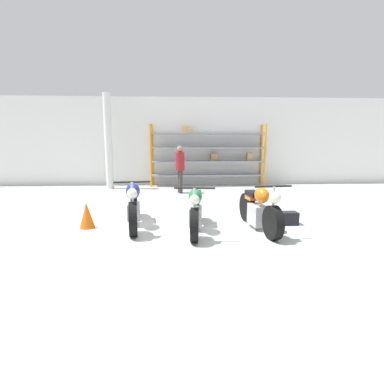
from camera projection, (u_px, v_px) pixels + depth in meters
ground_plane at (193, 227)px, 6.40m from camera, size 30.00×30.00×0.00m
back_wall at (185, 142)px, 12.48m from camera, size 30.00×0.08×3.60m
shelving_rack at (208, 154)px, 12.26m from camera, size 4.68×0.63×2.49m
support_pillar at (108, 142)px, 11.40m from camera, size 0.28×0.28×3.60m
motorcycle_blue at (133, 205)px, 6.45m from camera, size 0.70×2.16×1.07m
motorcycle_green at (195, 210)px, 6.13m from camera, size 0.74×2.06×1.01m
motorcycle_orange at (259, 210)px, 6.20m from camera, size 0.71×2.01×1.02m
person_browsing at (180, 166)px, 10.50m from camera, size 0.39×0.39×1.66m
toolbox at (287, 218)px, 6.61m from camera, size 0.44×0.26×0.28m
traffic_cone at (87, 215)px, 6.32m from camera, size 0.32×0.32×0.55m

